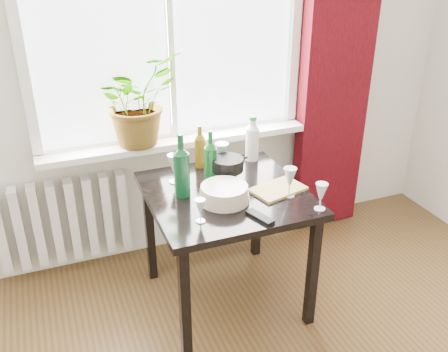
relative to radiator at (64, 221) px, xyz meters
name	(u,v)px	position (x,y,z in m)	size (l,w,h in m)	color
window	(168,12)	(0.75, 0.04, 1.22)	(1.72, 0.08, 1.62)	white
windowsill	(177,141)	(0.75, -0.03, 0.44)	(1.72, 0.20, 0.04)	white
curtain	(338,53)	(1.87, -0.06, 0.92)	(0.50, 0.12, 2.56)	#35040A
radiator	(64,221)	(0.00, 0.00, 0.00)	(0.80, 0.10, 0.55)	silver
table	(226,206)	(0.85, -0.63, 0.27)	(0.85, 0.85, 0.74)	black
potted_plant	(137,100)	(0.52, -0.03, 0.74)	(0.50, 0.43, 0.55)	#36771F
wine_bottle_left	(181,165)	(0.62, -0.58, 0.54)	(0.08, 0.08, 0.36)	#0B3C1D
wine_bottle_right	(211,156)	(0.82, -0.48, 0.51)	(0.07, 0.07, 0.30)	#0D4819
bottle_amber	(200,146)	(0.82, -0.27, 0.49)	(0.06, 0.06, 0.27)	brown
cleaning_bottle	(252,138)	(1.16, -0.29, 0.50)	(0.08, 0.08, 0.29)	white
wineglass_front_right	(289,182)	(1.15, -0.80, 0.44)	(0.07, 0.07, 0.17)	silver
wineglass_far_right	(321,196)	(1.23, -0.99, 0.44)	(0.07, 0.07, 0.15)	silver
wineglass_back_center	(222,158)	(0.92, -0.39, 0.45)	(0.08, 0.08, 0.19)	silver
wineglass_back_left	(174,168)	(0.62, -0.42, 0.45)	(0.07, 0.07, 0.17)	#B5BBC3
wineglass_front_left	(200,211)	(0.62, -0.88, 0.42)	(0.05, 0.05, 0.13)	silver
plate_stack	(224,194)	(0.80, -0.72, 0.40)	(0.27, 0.27, 0.09)	beige
fondue_pot	(228,170)	(0.91, -0.51, 0.43)	(0.21, 0.18, 0.14)	black
tv_remote	(260,217)	(0.90, -0.96, 0.37)	(0.05, 0.16, 0.02)	black
cutting_board	(278,189)	(1.12, -0.72, 0.37)	(0.29, 0.18, 0.02)	#A58D4A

